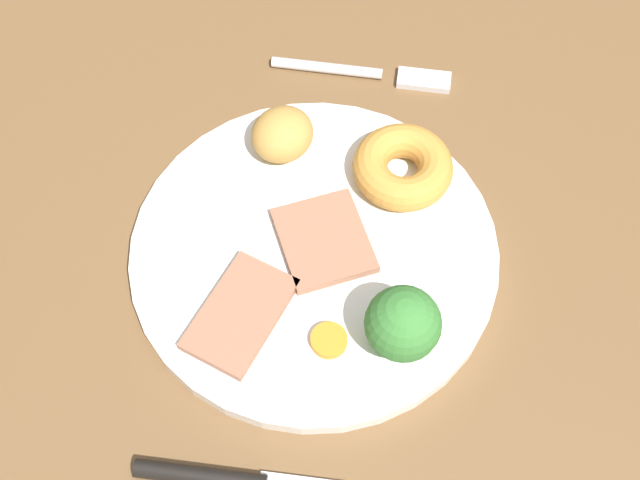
# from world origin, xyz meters

# --- Properties ---
(dining_table) EXTENTS (1.20, 0.84, 0.04)m
(dining_table) POSITION_xyz_m (0.00, 0.00, 0.02)
(dining_table) COLOR brown
(dining_table) RESTS_ON ground
(dinner_plate) EXTENTS (0.27, 0.27, 0.01)m
(dinner_plate) POSITION_xyz_m (-0.01, 0.00, 0.04)
(dinner_plate) COLOR white
(dinner_plate) RESTS_ON dining_table
(meat_slice_main) EXTENTS (0.09, 0.08, 0.01)m
(meat_slice_main) POSITION_xyz_m (-0.01, 0.01, 0.05)
(meat_slice_main) COLOR #9E664C
(meat_slice_main) RESTS_ON dinner_plate
(meat_slice_under) EXTENTS (0.10, 0.08, 0.01)m
(meat_slice_under) POSITION_xyz_m (0.05, -0.05, 0.05)
(meat_slice_under) COLOR #9E664C
(meat_slice_under) RESTS_ON dinner_plate
(yorkshire_pudding) EXTENTS (0.08, 0.08, 0.03)m
(yorkshire_pudding) POSITION_xyz_m (-0.07, 0.06, 0.06)
(yorkshire_pudding) COLOR #C68938
(yorkshire_pudding) RESTS_ON dinner_plate
(roast_potato_left) EXTENTS (0.07, 0.07, 0.04)m
(roast_potato_left) POSITION_xyz_m (-0.10, -0.03, 0.07)
(roast_potato_left) COLOR #BC8C42
(roast_potato_left) RESTS_ON dinner_plate
(carrot_coin_front) EXTENTS (0.03, 0.03, 0.01)m
(carrot_coin_front) POSITION_xyz_m (0.06, 0.01, 0.05)
(carrot_coin_front) COLOR orange
(carrot_coin_front) RESTS_ON dinner_plate
(broccoli_floret) EXTENTS (0.05, 0.05, 0.06)m
(broccoli_floret) POSITION_xyz_m (0.06, 0.06, 0.08)
(broccoli_floret) COLOR #8CB766
(broccoli_floret) RESTS_ON dinner_plate
(fork) EXTENTS (0.03, 0.15, 0.01)m
(fork) POSITION_xyz_m (-0.19, 0.03, 0.04)
(fork) COLOR silver
(fork) RESTS_ON dining_table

